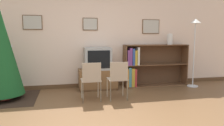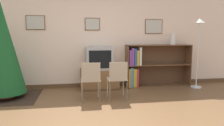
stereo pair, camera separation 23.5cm
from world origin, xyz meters
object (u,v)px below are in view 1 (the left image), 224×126
at_px(television, 98,58).
at_px(bookshelf, 145,66).
at_px(folding_chair_left, 91,79).
at_px(tv_console, 98,79).
at_px(standing_lamp, 195,35).
at_px(folding_chair_right, 118,78).
at_px(vase, 170,39).
at_px(christmas_tree, 0,47).

bearing_deg(television, bookshelf, 4.04).
relative_size(folding_chair_left, bookshelf, 0.47).
bearing_deg(tv_console, standing_lamp, -6.22).
relative_size(folding_chair_right, vase, 2.82).
relative_size(folding_chair_right, bookshelf, 0.47).
relative_size(television, bookshelf, 0.38).
relative_size(folding_chair_right, standing_lamp, 0.46).
bearing_deg(christmas_tree, folding_chair_left, -16.87).
distance_m(folding_chair_left, folding_chair_right, 0.57).
bearing_deg(standing_lamp, christmas_tree, -177.87).
distance_m(television, folding_chair_right, 1.09).
bearing_deg(bookshelf, christmas_tree, -171.09).
distance_m(tv_console, vase, 2.23).
relative_size(tv_console, bookshelf, 0.54).
distance_m(tv_console, standing_lamp, 2.77).
relative_size(bookshelf, standing_lamp, 0.98).
xyz_separation_m(folding_chair_left, vase, (2.27, 1.08, 0.79)).
relative_size(christmas_tree, bookshelf, 1.27).
xyz_separation_m(christmas_tree, bookshelf, (3.42, 0.54, -0.56)).
bearing_deg(folding_chair_right, bookshelf, 47.29).
bearing_deg(bookshelf, vase, -1.60).
distance_m(christmas_tree, folding_chair_left, 2.03).
height_order(bookshelf, vase, vase).
distance_m(bookshelf, standing_lamp, 1.52).
xyz_separation_m(folding_chair_left, standing_lamp, (2.80, 0.73, 0.90)).
bearing_deg(vase, folding_chair_right, -147.74).
bearing_deg(vase, bookshelf, 178.40).
height_order(television, folding_chair_left, television).
xyz_separation_m(vase, standing_lamp, (0.53, -0.34, 0.11)).
bearing_deg(television, folding_chair_right, -74.26).
bearing_deg(folding_chair_right, vase, 32.26).
height_order(television, bookshelf, bookshelf).
bearing_deg(bookshelf, standing_lamp, -16.52).
relative_size(tv_console, folding_chair_right, 1.16).
xyz_separation_m(christmas_tree, tv_console, (2.13, 0.45, -0.86)).
bearing_deg(standing_lamp, tv_console, 173.78).
xyz_separation_m(christmas_tree, vase, (4.12, 0.52, 0.15)).
height_order(tv_console, standing_lamp, standing_lamp).
bearing_deg(christmas_tree, standing_lamp, 2.13).
bearing_deg(vase, christmas_tree, -172.84).
relative_size(christmas_tree, standing_lamp, 1.24).
distance_m(folding_chair_left, vase, 2.63).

